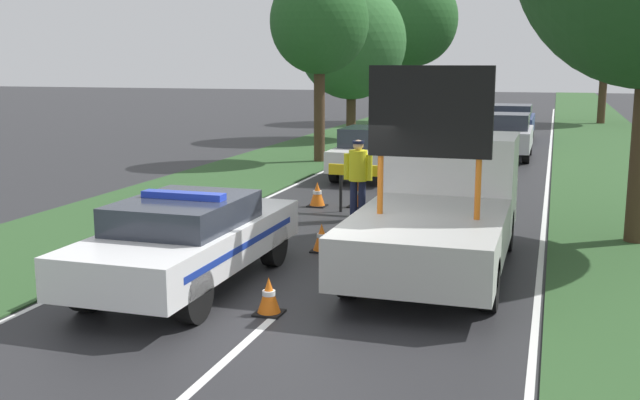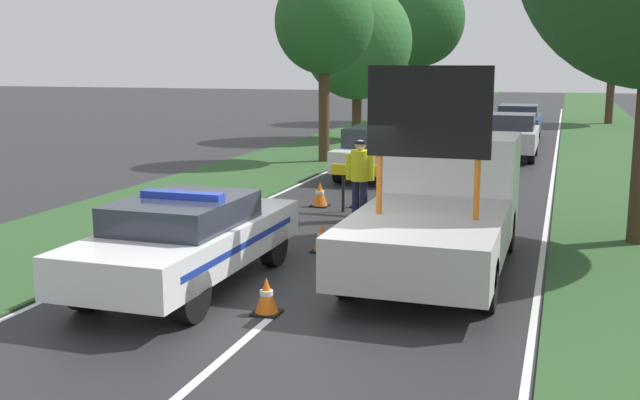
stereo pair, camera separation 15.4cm
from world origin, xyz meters
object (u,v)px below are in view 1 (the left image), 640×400
object	(u,v)px
pedestrian_civilian	(406,178)
roadside_tree_mid_right	(413,19)
roadside_tree_mid_left	(607,21)
traffic_cone_near_truck	(483,198)
traffic_cone_near_police	(358,194)
queued_car_sedan_silver	(506,135)
police_officer	(358,173)
traffic_cone_behind_barrier	(269,296)
traffic_cone_lane_edge	(317,194)
roadside_tree_near_left	(319,23)
police_car	(189,238)
traffic_cone_centre_front	(322,238)
queued_car_hatch_blue	(512,122)
roadside_tree_near_right	(352,42)
queued_car_van_white	(370,152)
work_truck	(441,205)
road_barrier	(390,175)

from	to	relation	value
pedestrian_civilian	roadside_tree_mid_right	size ratio (longest dim) A/B	0.19
roadside_tree_mid_left	traffic_cone_near_truck	bearing A→B (deg)	-98.38
traffic_cone_near_police	queued_car_sedan_silver	distance (m)	10.89
police_officer	queued_car_sedan_silver	bearing A→B (deg)	-71.57
pedestrian_civilian	traffic_cone_behind_barrier	world-z (taller)	pedestrian_civilian
traffic_cone_lane_edge	roadside_tree_mid_left	size ratio (longest dim) A/B	0.07
roadside_tree_mid_right	pedestrian_civilian	bearing A→B (deg)	-79.72
roadside_tree_mid_left	roadside_tree_near_left	bearing A→B (deg)	-116.72
police_car	traffic_cone_near_police	size ratio (longest dim) A/B	7.94
traffic_cone_behind_barrier	queued_car_sedan_silver	xyz separation A→B (m)	(1.97, 18.44, 0.57)
traffic_cone_centre_front	police_officer	bearing A→B (deg)	91.22
queued_car_hatch_blue	queued_car_sedan_silver	bearing A→B (deg)	91.32
traffic_cone_behind_barrier	traffic_cone_centre_front	bearing A→B (deg)	95.44
police_officer	traffic_cone_lane_edge	distance (m)	2.01
roadside_tree_near_left	roadside_tree_mid_right	xyz separation A→B (m)	(-0.16, 18.22, 1.06)
traffic_cone_centre_front	queued_car_hatch_blue	size ratio (longest dim) A/B	0.11
traffic_cone_centre_front	traffic_cone_behind_barrier	distance (m)	3.55
police_car	roadside_tree_near_left	distance (m)	15.39
queued_car_hatch_blue	roadside_tree_near_right	distance (m)	7.95
traffic_cone_centre_front	roadside_tree_mid_left	size ratio (longest dim) A/B	0.06
roadside_tree_near_left	police_car	bearing A→B (deg)	-80.34
traffic_cone_lane_edge	roadside_tree_mid_left	xyz separation A→B (m)	(7.86, 28.23, 5.38)
queued_car_van_white	queued_car_hatch_blue	xyz separation A→B (m)	(3.43, 12.51, 0.04)
pedestrian_civilian	police_car	bearing A→B (deg)	-92.74
traffic_cone_behind_barrier	police_officer	bearing A→B (deg)	93.56
police_car	roadside_tree_near_left	xyz separation A→B (m)	(-2.50, 14.66, 3.98)
queued_car_hatch_blue	roadside_tree_near_right	size ratio (longest dim) A/B	0.68
queued_car_hatch_blue	traffic_cone_centre_front	bearing A→B (deg)	84.28
roadside_tree_near_right	roadside_tree_mid_right	distance (m)	10.63
work_truck	traffic_cone_near_truck	distance (m)	5.44
road_barrier	traffic_cone_near_truck	bearing A→B (deg)	44.36
queued_car_sedan_silver	roadside_tree_near_left	xyz separation A→B (m)	(-6.12, -2.92, 3.91)
work_truck	roadside_tree_near_right	xyz separation A→B (m)	(-6.96, 19.96, 3.26)
traffic_cone_near_truck	queued_car_van_white	distance (m)	5.41
road_barrier	traffic_cone_near_truck	size ratio (longest dim) A/B	5.80
road_barrier	roadside_tree_mid_left	xyz separation A→B (m)	(5.99, 28.70, 4.75)
road_barrier	police_car	bearing A→B (deg)	-97.68
police_officer	road_barrier	bearing A→B (deg)	-93.27
police_car	traffic_cone_lane_edge	world-z (taller)	police_car
traffic_cone_near_truck	roadside_tree_mid_left	distance (m)	28.06
pedestrian_civilian	traffic_cone_near_truck	xyz separation A→B (m)	(1.51, 1.95, -0.69)
queued_car_van_white	traffic_cone_behind_barrier	bearing A→B (deg)	97.30
traffic_cone_behind_barrier	roadside_tree_near_right	distance (m)	24.15
traffic_cone_near_police	pedestrian_civilian	bearing A→B (deg)	-40.72
traffic_cone_lane_edge	traffic_cone_behind_barrier	bearing A→B (deg)	-77.27
traffic_cone_centre_front	queued_car_sedan_silver	distance (m)	15.09
roadside_tree_near_left	traffic_cone_behind_barrier	bearing A→B (deg)	-75.05
traffic_cone_near_police	queued_car_van_white	xyz separation A→B (m)	(-0.82, 4.65, 0.47)
queued_car_van_white	traffic_cone_lane_edge	bearing A→B (deg)	88.51
work_truck	police_officer	xyz separation A→B (m)	(-2.27, 3.10, 0.02)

